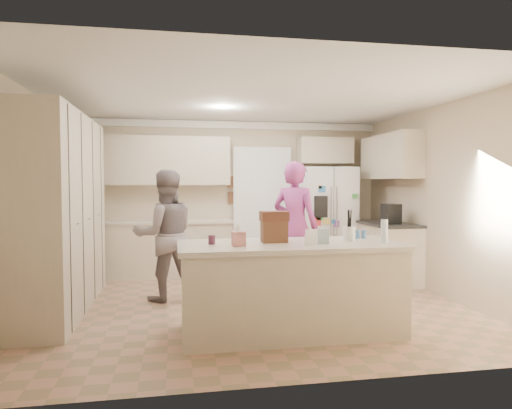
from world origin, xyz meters
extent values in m
cube|color=#AA7960|center=(0.00, 0.00, -0.01)|extent=(5.20, 4.60, 0.02)
cube|color=white|center=(0.00, 0.00, 2.61)|extent=(5.20, 4.60, 0.02)
cube|color=beige|center=(0.00, 2.31, 1.30)|extent=(5.20, 0.02, 2.60)
cube|color=beige|center=(0.00, -2.31, 1.30)|extent=(5.20, 0.02, 2.60)
cube|color=beige|center=(-2.61, 0.00, 1.30)|extent=(0.02, 4.60, 2.60)
cube|color=beige|center=(2.61, 0.00, 1.30)|extent=(0.02, 4.60, 2.60)
cube|color=white|center=(0.00, 2.26, 2.53)|extent=(5.20, 0.08, 0.12)
cube|color=beige|center=(-2.30, 0.20, 1.18)|extent=(0.60, 2.60, 2.35)
cube|color=beige|center=(-1.15, 2.00, 0.44)|extent=(2.20, 0.60, 0.88)
cube|color=#C1B29F|center=(-1.15, 1.99, 0.90)|extent=(2.24, 0.63, 0.04)
cube|color=beige|center=(-1.15, 2.12, 1.90)|extent=(2.20, 0.35, 0.80)
cube|color=black|center=(0.55, 2.28, 1.05)|extent=(0.90, 0.06, 2.10)
cube|color=white|center=(0.55, 2.24, 1.05)|extent=(1.02, 0.03, 2.22)
cube|color=brown|center=(0.02, 2.27, 1.55)|extent=(0.15, 0.02, 0.20)
cube|color=brown|center=(0.02, 2.27, 1.28)|extent=(0.15, 0.02, 0.20)
cube|color=white|center=(1.59, 1.84, 0.90)|extent=(0.91, 0.71, 1.80)
cube|color=gray|center=(1.59, 1.48, 0.90)|extent=(0.02, 0.02, 1.78)
cube|color=black|center=(1.37, 1.47, 1.15)|extent=(0.22, 0.03, 0.35)
cylinder|color=silver|center=(1.54, 1.47, 1.05)|extent=(0.02, 0.02, 0.85)
cylinder|color=silver|center=(1.64, 1.47, 1.05)|extent=(0.02, 0.02, 0.85)
cube|color=beige|center=(1.65, 2.12, 2.10)|extent=(0.95, 0.35, 0.45)
cube|color=beige|center=(2.30, 1.00, 0.44)|extent=(0.60, 1.20, 0.88)
cube|color=#2D2B28|center=(2.29, 1.00, 0.90)|extent=(0.63, 1.24, 0.04)
cube|color=beige|center=(2.43, 1.20, 1.95)|extent=(0.35, 1.50, 0.70)
cube|color=black|center=(2.25, 0.80, 1.07)|extent=(0.22, 0.28, 0.30)
cube|color=beige|center=(0.20, -1.10, 0.44)|extent=(2.20, 0.90, 0.88)
cube|color=#C1B29F|center=(0.20, -1.10, 0.90)|extent=(2.28, 0.96, 0.05)
cylinder|color=white|center=(0.85, -1.05, 1.00)|extent=(0.13, 0.13, 0.15)
cube|color=#E38A82|center=(-0.35, -1.20, 1.00)|extent=(0.13, 0.13, 0.14)
cone|color=white|center=(-0.35, -1.20, 1.10)|extent=(0.08, 0.08, 0.08)
cube|color=brown|center=(0.05, -1.00, 1.04)|extent=(0.26, 0.18, 0.22)
cube|color=#592D1E|center=(0.05, -1.00, 1.20)|extent=(0.28, 0.20, 0.10)
cylinder|color=#59263F|center=(-0.60, -1.05, 0.97)|extent=(0.07, 0.07, 0.09)
cube|color=white|center=(0.35, -1.30, 1.01)|extent=(0.12, 0.06, 0.16)
cube|color=silver|center=(0.50, -1.25, 1.01)|extent=(0.12, 0.05, 0.16)
cylinder|color=silver|center=(1.15, -1.25, 1.04)|extent=(0.07, 0.07, 0.24)
cylinder|color=#3B659C|center=(1.02, -0.88, 0.97)|extent=(0.05, 0.05, 0.09)
cylinder|color=#3B659C|center=(1.09, -0.88, 0.97)|extent=(0.05, 0.05, 0.09)
imported|color=gray|center=(-1.09, 0.45, 0.85)|extent=(0.95, 0.81, 1.71)
imported|color=#A73E8C|center=(0.71, 0.63, 0.92)|extent=(0.80, 0.77, 1.84)
camera|label=1|loc=(-0.96, -5.60, 1.55)|focal=32.00mm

